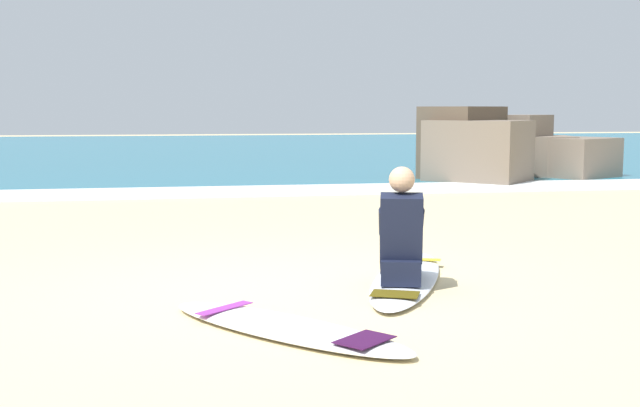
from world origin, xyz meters
TOP-DOWN VIEW (x-y plane):
  - ground_plane at (0.00, 0.00)m, footprint 80.00×80.00m
  - sea at (0.00, 21.04)m, footprint 80.00×28.00m
  - breaking_foam at (0.00, 7.34)m, footprint 80.00×0.90m
  - surfboard_main at (1.09, 0.10)m, footprint 1.43×2.43m
  - surfer_seated at (0.95, -0.17)m, footprint 0.51×0.76m
  - surfboard_spare_near at (-0.15, -1.25)m, footprint 1.73×1.89m
  - rock_outcrop_distant at (5.67, 8.65)m, footprint 4.35×2.85m

SIDE VIEW (x-z plane):
  - ground_plane at x=0.00m, z-range 0.00..0.00m
  - surfboard_main at x=1.09m, z-range 0.00..0.07m
  - surfboard_spare_near at x=-0.15m, z-range 0.00..0.07m
  - sea at x=0.00m, z-range 0.00..0.10m
  - breaking_foam at x=0.00m, z-range 0.00..0.11m
  - surfer_seated at x=0.95m, z-range -0.04..0.91m
  - rock_outcrop_distant at x=5.67m, z-range -0.15..1.37m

